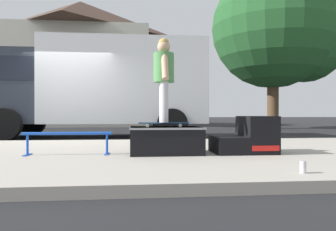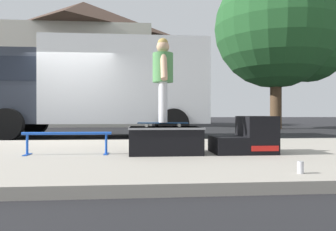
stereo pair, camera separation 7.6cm
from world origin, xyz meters
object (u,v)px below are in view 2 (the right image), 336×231
Objects in this scene: skateboard at (163,123)px; soda_can at (300,167)px; kicker_ramp at (247,138)px; street_tree_main at (283,31)px; skate_box at (165,139)px; grind_rail at (67,138)px; skater_kid at (163,73)px; box_truck at (97,84)px.

skateboard reaches higher than soda_can.
street_tree_main reaches higher than kicker_ramp.
skateboard is at bearing 177.78° from skate_box.
skater_kid is at bearing -0.62° from grind_rail.
grind_rail is at bearing 146.93° from soda_can.
skater_kid is 10.40× the size of soda_can.
street_tree_main is at bearing 62.66° from kicker_ramp.
skateboard is at bearing -0.62° from grind_rail.
skate_box is 1.03m from skater_kid.
soda_can is 8.07m from box_truck.
box_truck reaches higher than skate_box.
skateboard is 6.28× the size of soda_can.
skater_kid is at bearing 177.78° from skate_box.
skater_kid is (1.46, -0.02, 1.00)m from grind_rail.
street_tree_main reaches higher than box_truck.
skater_kid is 0.16× the size of street_tree_main.
skate_box is 1.49m from grind_rail.
kicker_ramp is at bearing 88.47° from soda_can.
skater_kid is (-0.03, 0.00, 1.03)m from skate_box.
box_truck is (-3.09, 5.54, 1.34)m from kicker_ramp.
grind_rail is (-2.81, 0.02, 0.01)m from kicker_ramp.
skateboard is 0.10× the size of street_tree_main.
skater_kid is 13.07m from street_tree_main.
street_tree_main is (8.55, 5.03, 3.23)m from box_truck.
skateboard is 0.60× the size of skater_kid.
grind_rail is 3.30m from soda_can.
skateboard is 0.78m from skater_kid.
skate_box is at bearing -72.25° from box_truck.
grind_rail is 10.57× the size of soda_can.
box_truck is 0.85× the size of street_tree_main.
street_tree_main is (8.27, 10.56, 4.56)m from grind_rail.
box_truck is (-1.77, 5.54, 1.36)m from skate_box.
grind_rail is 14.17m from street_tree_main.
skate_box is 1.31m from kicker_ramp.
skate_box is at bearing 179.99° from kicker_ramp.
skateboard is at bearing 126.14° from soda_can.
skate_box is 0.25m from skateboard.
kicker_ramp reaches higher than grind_rail.
street_tree_main reaches higher than skateboard.
kicker_ramp is 0.14× the size of box_truck.
skate_box is 8.87× the size of soda_can.
kicker_ramp is 0.12× the size of street_tree_main.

